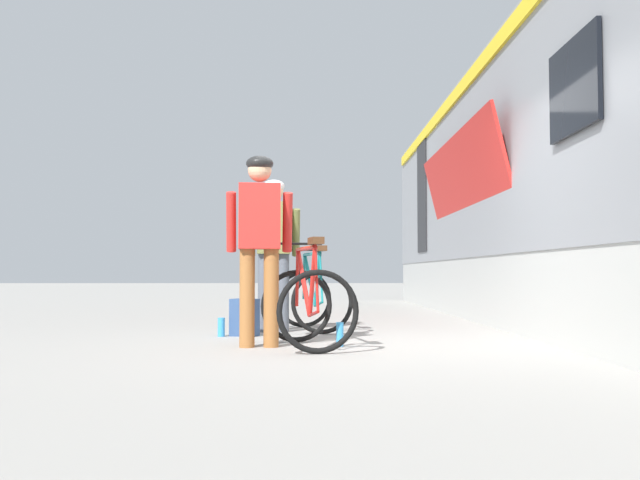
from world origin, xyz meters
TOP-DOWN VIEW (x-y plane):
  - ground_plane at (0.00, 0.00)m, footprint 80.00×80.00m
  - cyclist_near_in_olive at (-1.05, 1.55)m, footprint 0.62×0.33m
  - cyclist_far_in_red at (-1.08, -0.13)m, footprint 0.63×0.34m
  - bicycle_near_teal at (-0.59, 1.71)m, footprint 0.92×1.20m
  - bicycle_far_red at (-0.65, -0.19)m, footprint 0.91×1.19m
  - backpack_on_platform at (-1.33, 1.02)m, footprint 0.33×0.27m
  - water_bottle_near_the_bikes at (-0.34, -0.06)m, footprint 0.07×0.07m
  - water_bottle_by_the_backpack at (-1.57, 0.96)m, footprint 0.08×0.08m

SIDE VIEW (x-z plane):
  - ground_plane at x=0.00m, z-range 0.00..0.00m
  - water_bottle_by_the_backpack at x=-1.57m, z-range 0.00..0.20m
  - water_bottle_near_the_bikes at x=-0.34m, z-range 0.00..0.22m
  - backpack_on_platform at x=-1.33m, z-range 0.00..0.40m
  - bicycle_near_teal at x=-0.59m, z-range -0.09..0.89m
  - bicycle_far_red at x=-0.65m, z-range -0.09..0.89m
  - cyclist_near_in_olive at x=-1.05m, z-range 0.17..1.94m
  - cyclist_far_in_red at x=-1.08m, z-range 0.17..1.94m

